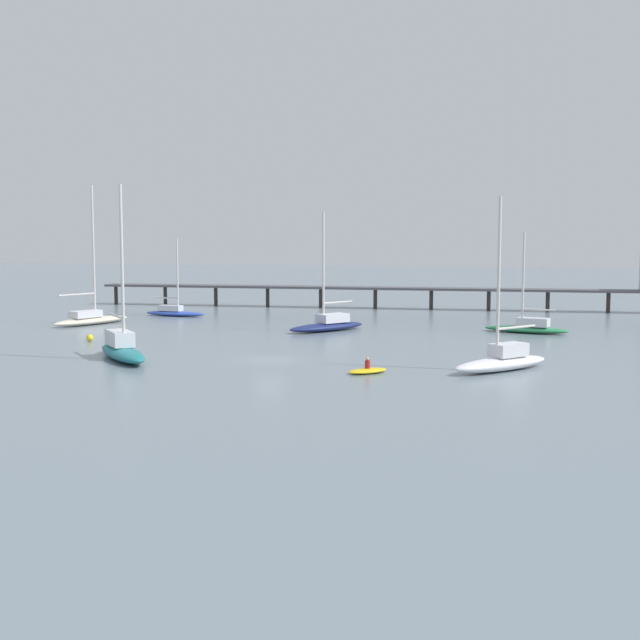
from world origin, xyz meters
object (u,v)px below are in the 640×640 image
Objects in this scene: sailboat_navy at (328,324)px; sailboat_teal at (122,348)px; sailboat_blue at (174,311)px; sailboat_white at (502,359)px; dinghy_yellow at (367,370)px; mooring_buoy_near at (90,338)px; sailboat_green at (528,326)px; pier at (473,283)px; sailboat_cream at (91,317)px.

sailboat_navy is 0.89× the size of sailboat_teal.
sailboat_white reaches higher than sailboat_blue.
sailboat_teal is (10.35, -33.53, 0.30)m from sailboat_blue.
sailboat_teal is 19.91m from dinghy_yellow.
sailboat_white is 37.93m from mooring_buoy_near.
sailboat_navy reaches higher than dinghy_yellow.
sailboat_teal is at bearing -72.85° from sailboat_blue.
sailboat_green reaches higher than sailboat_blue.
sailboat_teal is 40.20m from sailboat_green.
sailboat_teal is 4.27× the size of dinghy_yellow.
sailboat_green is 15.59× the size of mooring_buoy_near.
pier is 5.04× the size of sailboat_cream.
sailboat_cream is 42.82m from dinghy_yellow.
sailboat_teal reaches higher than dinghy_yellow.
sailboat_cream is (-39.29, -27.46, -2.72)m from pier.
dinghy_yellow reaches higher than mooring_buoy_near.
sailboat_teal reaches higher than sailboat_green.
pier reaches higher than dinghy_yellow.
sailboat_green is at bearing -10.61° from sailboat_blue.
sailboat_navy is (-12.84, -27.15, -2.81)m from pier.
sailboat_white reaches higher than pier.
sailboat_navy is 26.25m from dinghy_yellow.
sailboat_teal is at bearing -55.85° from sailboat_cream.
sailboat_green is at bearing 8.43° from sailboat_navy.
sailboat_cream is (-4.98, -10.93, 0.21)m from sailboat_blue.
sailboat_teal reaches higher than pier.
pier is 8.16× the size of sailboat_blue.
pier is 48.74m from sailboat_white.
sailboat_navy is 26.45m from sailboat_cream.
sailboat_cream is 4.75× the size of dinghy_yellow.
sailboat_teal is at bearing -176.75° from sailboat_white.
dinghy_yellow is (19.81, -1.86, -0.71)m from sailboat_teal.
sailboat_teal is at bearing -115.90° from sailboat_navy.
sailboat_navy is at bearing -26.34° from sailboat_blue.
pier is 6.32× the size of sailboat_navy.
sailboat_white is (39.33, -31.88, 0.20)m from sailboat_blue.
sailboat_teal is (-11.12, -22.90, 0.18)m from sailboat_navy.
sailboat_blue is at bearing 107.15° from sailboat_teal.
sailboat_white is 19.32× the size of mooring_buoy_near.
dinghy_yellow is (30.16, -35.39, -0.41)m from sailboat_blue.
sailboat_cream is at bearing 118.87° from mooring_buoy_near.
pier is 5.60× the size of sailboat_teal.
sailboat_white is at bearing 20.93° from dinghy_yellow.
sailboat_green is at bearing 85.67° from sailboat_white.
sailboat_teal is 0.90× the size of sailboat_cream.
mooring_buoy_near is at bearing -157.28° from sailboat_green.
pier is 38.19m from sailboat_blue.
sailboat_teal is (-23.96, -50.05, -2.63)m from pier.
sailboat_green is at bearing 39.96° from sailboat_teal.
sailboat_blue reaches higher than mooring_buoy_near.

